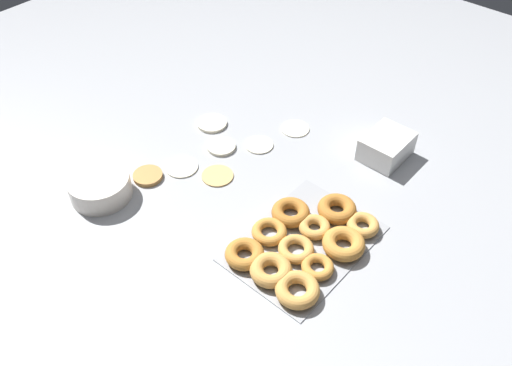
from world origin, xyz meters
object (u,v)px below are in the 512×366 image
at_px(pancake_5, 148,176).
at_px(pancake_6, 217,175).
at_px(pancake_4, 295,128).
at_px(batter_bowl, 100,187).
at_px(container_stack, 386,147).
at_px(pancake_0, 182,166).
at_px(pancake_1, 212,123).
at_px(donut_tray, 304,243).
at_px(pancake_3, 221,147).
at_px(pancake_2, 259,144).

relative_size(pancake_5, pancake_6, 0.92).
bearing_deg(pancake_4, batter_bowl, 159.33).
bearing_deg(container_stack, pancake_0, 136.05).
distance_m(pancake_6, batter_bowl, 0.34).
bearing_deg(pancake_0, batter_bowl, 159.51).
xyz_separation_m(pancake_1, pancake_4, (0.16, -0.22, -0.00)).
height_order(pancake_4, donut_tray, donut_tray).
height_order(pancake_3, batter_bowl, batter_bowl).
bearing_deg(pancake_2, pancake_6, -179.67).
xyz_separation_m(pancake_2, donut_tray, (-0.24, -0.36, 0.01)).
distance_m(pancake_1, pancake_5, 0.31).
xyz_separation_m(pancake_4, pancake_5, (-0.47, 0.19, 0.00)).
bearing_deg(pancake_3, pancake_4, -26.96).
relative_size(pancake_4, donut_tray, 0.23).
xyz_separation_m(pancake_1, donut_tray, (-0.22, -0.55, 0.01)).
distance_m(pancake_1, donut_tray, 0.59).
relative_size(donut_tray, container_stack, 2.60).
height_order(pancake_0, pancake_3, same).
distance_m(pancake_3, pancake_4, 0.26).
distance_m(pancake_0, donut_tray, 0.47).
bearing_deg(pancake_2, donut_tray, -123.44).
xyz_separation_m(pancake_3, pancake_4, (0.23, -0.12, -0.00)).
bearing_deg(container_stack, pancake_2, 123.56).
xyz_separation_m(pancake_5, container_stack, (0.55, -0.48, 0.03)).
bearing_deg(pancake_5, pancake_1, 6.94).
bearing_deg(pancake_5, pancake_6, -47.30).
xyz_separation_m(pancake_1, pancake_2, (0.02, -0.19, -0.00)).
bearing_deg(pancake_0, pancake_4, -20.78).
height_order(pancake_0, pancake_2, same).
bearing_deg(pancake_1, pancake_3, -122.00).
height_order(batter_bowl, container_stack, container_stack).
bearing_deg(pancake_1, pancake_4, -53.92).
xyz_separation_m(pancake_5, batter_bowl, (-0.14, 0.04, 0.03)).
relative_size(pancake_1, pancake_4, 1.07).
relative_size(pancake_2, pancake_5, 1.03).
bearing_deg(batter_bowl, donut_tray, -67.75).
bearing_deg(pancake_2, pancake_5, 155.50).
xyz_separation_m(pancake_3, pancake_6, (-0.10, -0.08, -0.00)).
xyz_separation_m(pancake_2, container_stack, (0.22, -0.33, 0.03)).
distance_m(pancake_2, pancake_5, 0.36).
bearing_deg(pancake_4, pancake_2, 166.22).
bearing_deg(donut_tray, pancake_4, 40.70).
bearing_deg(pancake_0, pancake_6, -68.21).
relative_size(batter_bowl, container_stack, 1.16).
relative_size(pancake_2, donut_tray, 0.23).
distance_m(pancake_4, batter_bowl, 0.65).
bearing_deg(pancake_4, pancake_6, 174.23).
bearing_deg(pancake_6, pancake_2, 0.33).
relative_size(pancake_1, donut_tray, 0.25).
bearing_deg(pancake_1, batter_bowl, 179.21).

